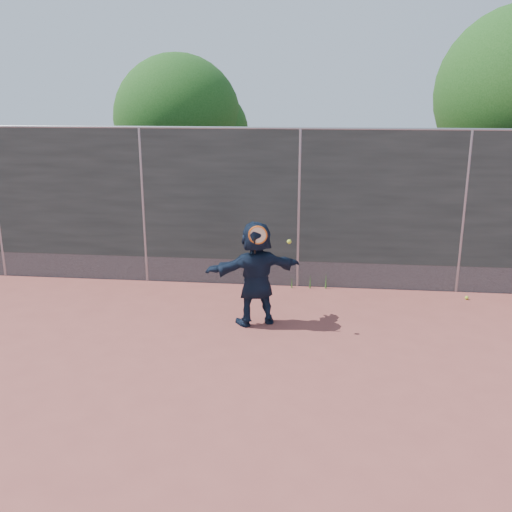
# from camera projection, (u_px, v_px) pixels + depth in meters

# --- Properties ---
(ground) EXTENTS (80.00, 80.00, 0.00)m
(ground) POSITION_uv_depth(u_px,v_px,m) (287.00, 369.00, 7.76)
(ground) COLOR #9E4C42
(ground) RESTS_ON ground
(player) EXTENTS (1.65, 1.10, 1.70)m
(player) POSITION_uv_depth(u_px,v_px,m) (256.00, 273.00, 9.08)
(player) COLOR #121E33
(player) RESTS_ON ground
(ball_ground) EXTENTS (0.07, 0.07, 0.07)m
(ball_ground) POSITION_uv_depth(u_px,v_px,m) (467.00, 298.00, 10.35)
(ball_ground) COLOR #B3D22E
(ball_ground) RESTS_ON ground
(fence) EXTENTS (20.00, 0.06, 3.03)m
(fence) POSITION_uv_depth(u_px,v_px,m) (299.00, 206.00, 10.66)
(fence) COLOR #38423D
(fence) RESTS_ON ground
(swing_action) EXTENTS (0.67, 0.19, 0.51)m
(swing_action) POSITION_uv_depth(u_px,v_px,m) (261.00, 237.00, 8.69)
(swing_action) COLOR orange
(swing_action) RESTS_ON ground
(tree_left) EXTENTS (3.15, 3.00, 4.53)m
(tree_left) POSITION_uv_depth(u_px,v_px,m) (185.00, 122.00, 13.51)
(tree_left) COLOR #382314
(tree_left) RESTS_ON ground
(weed_clump) EXTENTS (0.68, 0.07, 0.30)m
(weed_clump) POSITION_uv_depth(u_px,v_px,m) (312.00, 282.00, 10.92)
(weed_clump) COLOR #387226
(weed_clump) RESTS_ON ground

